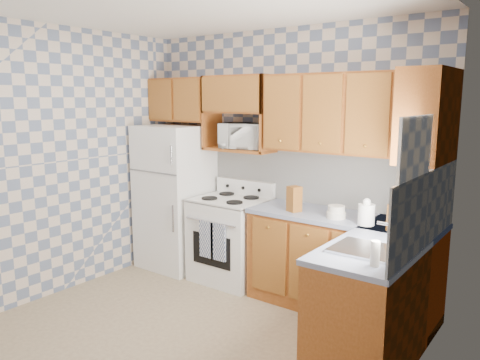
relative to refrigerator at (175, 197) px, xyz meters
name	(u,v)px	position (x,y,z in m)	size (l,w,h in m)	color
floor	(182,338)	(1.27, -1.25, -0.84)	(3.40, 3.40, 0.00)	#7E684F
back_wall	(284,159)	(1.27, 0.35, 0.51)	(3.40, 0.02, 2.70)	slate
right_wall	(391,210)	(2.97, -1.25, 0.51)	(0.02, 3.20, 2.70)	slate
backsplash_back	(317,177)	(1.68, 0.34, 0.36)	(2.60, 0.01, 0.56)	silver
backsplash_right	(427,209)	(2.96, -0.45, 0.36)	(0.01, 1.60, 0.56)	silver
refrigerator	(175,197)	(0.00, 0.00, 0.00)	(0.75, 0.70, 1.68)	white
stove_body	(231,240)	(0.80, 0.03, -0.39)	(0.76, 0.65, 0.90)	white
cooktop	(230,200)	(0.80, 0.03, 0.07)	(0.76, 0.65, 0.03)	silver
backguard	(245,187)	(0.80, 0.30, 0.16)	(0.76, 0.08, 0.17)	white
dish_towel_left	(207,239)	(0.76, -0.32, -0.30)	(0.18, 0.03, 0.39)	navy
dish_towel_right	(218,242)	(0.91, -0.32, -0.30)	(0.18, 0.03, 0.39)	navy
base_cabinets_back	(341,265)	(2.10, 0.05, -0.40)	(1.75, 0.60, 0.88)	brown
base_cabinets_right	(382,298)	(2.67, -0.45, -0.40)	(0.60, 1.60, 0.88)	brown
countertop_back	(342,218)	(2.10, 0.05, 0.06)	(1.77, 0.63, 0.04)	slate
countertop_right	(384,242)	(2.67, -0.45, 0.06)	(0.63, 1.60, 0.04)	slate
upper_cabinets_back	(353,114)	(2.10, 0.19, 1.01)	(1.75, 0.33, 0.74)	brown
upper_cabinets_fridge	(183,100)	(-0.02, 0.19, 1.13)	(0.82, 0.33, 0.50)	brown
upper_cabinets_right	(428,116)	(2.81, 0.00, 1.01)	(0.33, 0.70, 0.74)	brown
microwave_shelf	(239,150)	(0.80, 0.19, 0.60)	(0.80, 0.33, 0.03)	brown
microwave	(245,136)	(0.86, 0.21, 0.75)	(0.50, 0.34, 0.28)	white
sink	(368,251)	(2.67, -0.80, 0.09)	(0.48, 0.40, 0.03)	#B7B7BC
window	(414,182)	(2.96, -0.80, 0.61)	(0.02, 0.66, 0.86)	silver
bottle_0	(402,214)	(2.68, -0.10, 0.21)	(0.06, 0.06, 0.27)	black
bottle_1	(412,218)	(2.78, -0.16, 0.21)	(0.06, 0.06, 0.25)	black
bottle_2	(422,218)	(2.83, -0.06, 0.20)	(0.06, 0.06, 0.23)	#5E3513
bottle_3	(390,218)	(2.61, -0.18, 0.19)	(0.06, 0.06, 0.22)	#5E3513
knife_block	(294,199)	(1.65, -0.08, 0.20)	(0.11, 0.11, 0.24)	brown
electric_kettle	(366,215)	(2.39, -0.13, 0.17)	(0.14, 0.14, 0.18)	white
food_containers	(336,212)	(2.09, -0.07, 0.14)	(0.17, 0.17, 0.11)	beige
soap_bottle	(375,254)	(2.82, -1.06, 0.17)	(0.06, 0.06, 0.17)	beige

